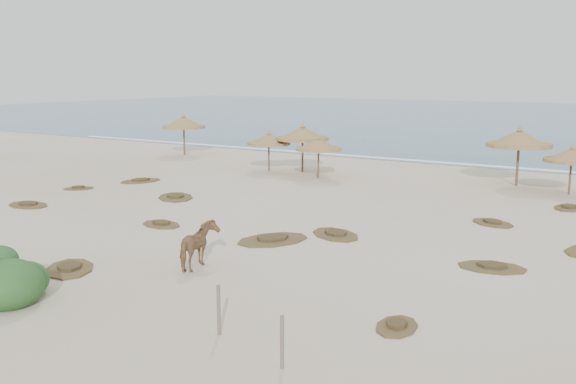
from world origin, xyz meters
name	(u,v)px	position (x,y,z in m)	size (l,w,h in m)	color
ground	(191,254)	(0.00, 0.00, 0.00)	(160.00, 160.00, 0.00)	beige
ocean	(570,120)	(0.00, 75.00, 0.00)	(200.00, 100.00, 0.01)	#265172
foam_line	(448,163)	(0.00, 26.00, 0.00)	(70.00, 0.60, 0.01)	white
palapa_0	(184,123)	(-17.90, 20.09, 2.33)	(3.72, 3.72, 3.00)	brown
palapa_1	(269,140)	(-8.16, 16.75, 1.91)	(3.41, 3.41, 2.47)	brown
palapa_2	(303,134)	(-6.22, 17.52, 2.29)	(3.75, 3.75, 2.95)	brown
palapa_3	(319,145)	(-4.20, 15.89, 1.90)	(2.94, 2.94, 2.46)	brown
palapa_4	(572,156)	(8.74, 18.12, 1.92)	(2.80, 2.80, 2.48)	brown
palapa_5	(519,139)	(5.94, 19.39, 2.46)	(3.65, 3.65, 3.18)	brown
horse	(198,246)	(1.22, -1.05, 0.71)	(0.76, 1.67, 1.41)	brown
fence_post_near	(219,310)	(4.89, -4.72, 0.59)	(0.09, 0.09, 1.17)	#6C6251
fence_post_far	(282,342)	(7.02, -5.37, 0.56)	(0.08, 0.08, 1.12)	#6C6251
scrub_0	(28,205)	(-11.47, 2.17, 0.05)	(2.29, 1.59, 0.16)	brown
scrub_1	(176,197)	(-7.08, 7.11, 0.05)	(2.94, 2.91, 0.16)	brown
scrub_2	(161,224)	(-3.73, 2.56, 0.05)	(2.04, 1.55, 0.16)	brown
scrub_3	(336,234)	(2.84, 4.77, 0.05)	(2.72, 2.50, 0.16)	brown
scrub_4	(492,267)	(8.80, 3.72, 0.05)	(2.30, 1.76, 0.16)	brown
scrub_6	(141,181)	(-11.96, 9.68, 0.05)	(2.13, 2.67, 0.16)	brown
scrub_7	(493,223)	(7.24, 9.73, 0.05)	(2.21, 1.95, 0.16)	brown
scrub_8	(78,188)	(-12.97, 6.25, 0.05)	(1.74, 1.79, 0.16)	brown
scrub_9	(273,239)	(1.29, 2.92, 0.05)	(2.78, 3.24, 0.16)	brown
scrub_10	(569,207)	(9.31, 14.50, 0.05)	(1.25, 1.89, 0.16)	brown
scrub_11	(70,268)	(-2.01, -3.26, 0.05)	(2.54, 2.51, 0.16)	brown
scrub_12	(397,326)	(8.17, -2.19, 0.05)	(1.11, 1.55, 0.16)	brown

